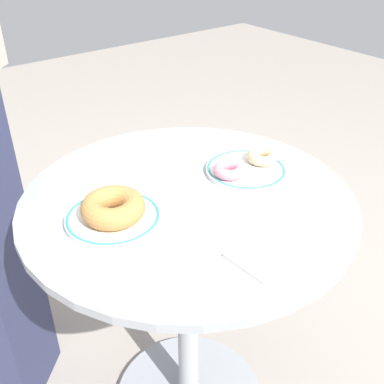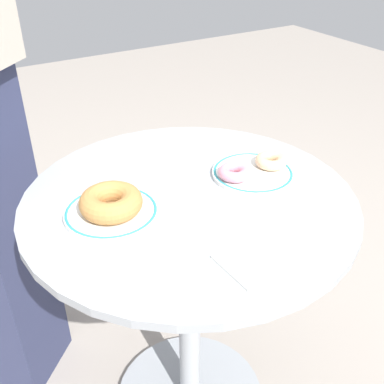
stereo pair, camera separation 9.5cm
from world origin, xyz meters
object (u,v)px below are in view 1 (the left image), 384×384
cafe_table (188,283)px  paper_napkin (268,255)px  donut_glazed (262,156)px  plate_left (113,217)px  plate_right (247,170)px  donut_pink_frosted (230,170)px  donut_old_fashioned (113,207)px

cafe_table → paper_napkin: size_ratio=5.80×
cafe_table → donut_glazed: (0.22, 0.00, 0.27)m
cafe_table → plate_left: plate_left is taller
donut_glazed → paper_napkin: bearing=-133.0°
plate_right → donut_pink_frosted: 0.05m
donut_old_fashioned → donut_glazed: bearing=-1.8°
plate_left → donut_old_fashioned: size_ratio=1.51×
donut_pink_frosted → paper_napkin: 0.27m
paper_napkin → plate_right: bearing=53.6°
donut_old_fashioned → paper_napkin: donut_old_fashioned is taller
donut_pink_frosted → paper_napkin: bearing=-117.2°
plate_left → donut_pink_frosted: 0.29m
cafe_table → paper_napkin: paper_napkin is taller
donut_glazed → donut_pink_frosted: same height
plate_left → donut_glazed: 0.39m
plate_left → plate_right: same height
plate_right → donut_glazed: 0.05m
plate_right → paper_napkin: 0.30m
cafe_table → paper_napkin: (-0.01, -0.24, 0.25)m
cafe_table → paper_napkin: bearing=-91.8°
donut_old_fashioned → plate_right: bearing=-3.0°
donut_old_fashioned → paper_napkin: bearing=-57.8°
plate_left → donut_old_fashioned: bearing=-94.6°
plate_left → plate_right: bearing=-4.1°
plate_left → donut_pink_frosted: bearing=-4.3°
plate_right → cafe_table: bearing=179.0°
plate_left → paper_napkin: bearing=-58.5°
plate_right → donut_old_fashioned: donut_old_fashioned is taller
cafe_table → donut_pink_frosted: donut_pink_frosted is taller
plate_right → donut_old_fashioned: size_ratio=1.48×
cafe_table → donut_pink_frosted: size_ratio=9.71×
plate_right → paper_napkin: size_ratio=1.51×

